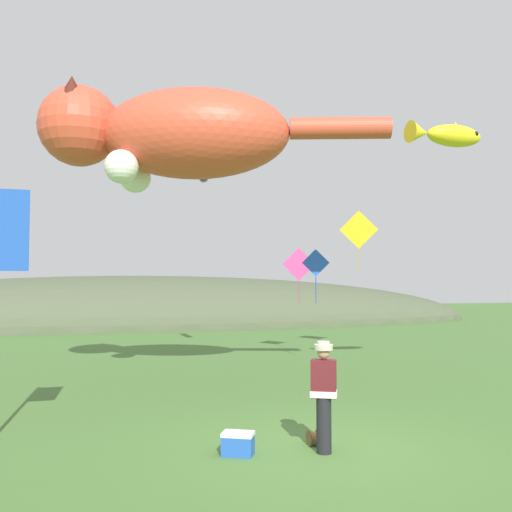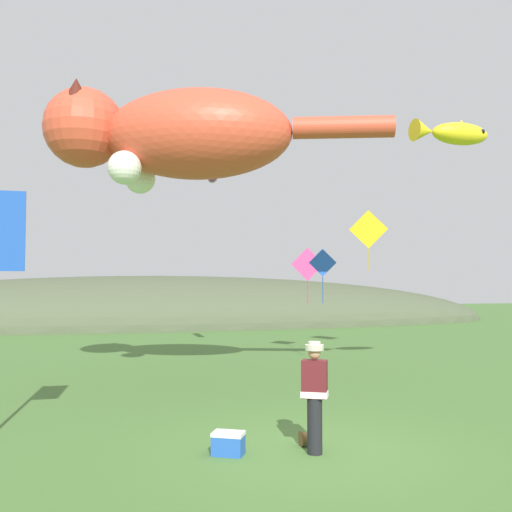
{
  "view_description": "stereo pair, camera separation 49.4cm",
  "coord_description": "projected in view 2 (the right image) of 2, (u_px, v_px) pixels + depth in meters",
  "views": [
    {
      "loc": [
        -3.83,
        -8.66,
        2.69
      ],
      "look_at": [
        0.0,
        4.0,
        3.35
      ],
      "focal_mm": 40.0,
      "sensor_mm": 36.0,
      "label": 1
    },
    {
      "loc": [
        -3.35,
        -8.79,
        2.69
      ],
      "look_at": [
        0.0,
        4.0,
        3.35
      ],
      "focal_mm": 40.0,
      "sensor_mm": 36.0,
      "label": 2
    }
  ],
  "objects": [
    {
      "name": "kite_diamond_blue",
      "position": [
        323.0,
        263.0,
        19.24
      ],
      "size": [
        0.89,
        0.31,
        1.84
      ],
      "color": "blue"
    },
    {
      "name": "distant_hill_ridge",
      "position": [
        158.0,
        325.0,
        37.81
      ],
      "size": [
        48.56,
        12.75,
        6.5
      ],
      "color": "#4C563D",
      "rests_on": "ground"
    },
    {
      "name": "festival_attendant",
      "position": [
        315.0,
        393.0,
        9.09
      ],
      "size": [
        0.49,
        0.43,
        1.77
      ],
      "color": "black",
      "rests_on": "ground"
    },
    {
      "name": "kite_giant_cat",
      "position": [
        173.0,
        135.0,
        15.52
      ],
      "size": [
        9.18,
        4.21,
        2.89
      ],
      "color": "#E04C33"
    },
    {
      "name": "ground_plane",
      "position": [
        319.0,
        451.0,
        9.21
      ],
      "size": [
        120.0,
        120.0,
        0.0
      ],
      "primitive_type": "plane",
      "color": "#477033"
    },
    {
      "name": "kite_tube_streamer",
      "position": [
        216.0,
        173.0,
        21.73
      ],
      "size": [
        0.44,
        1.86,
        0.44
      ],
      "color": "#8C268C"
    },
    {
      "name": "kite_diamond_gold",
      "position": [
        368.0,
        230.0,
        22.87
      ],
      "size": [
        1.37,
        0.76,
        2.45
      ],
      "color": "yellow"
    },
    {
      "name": "kite_spool",
      "position": [
        306.0,
        438.0,
        9.47
      ],
      "size": [
        0.17,
        0.26,
        0.26
      ],
      "color": "olive",
      "rests_on": "ground"
    },
    {
      "name": "kite_fish_windsock",
      "position": [
        452.0,
        133.0,
        15.68
      ],
      "size": [
        2.32,
        0.71,
        0.71
      ],
      "color": "yellow"
    },
    {
      "name": "picnic_cooler",
      "position": [
        228.0,
        443.0,
        8.99
      ],
      "size": [
        0.59,
        0.52,
        0.36
      ],
      "color": "blue",
      "rests_on": "ground"
    },
    {
      "name": "kite_diamond_pink",
      "position": [
        308.0,
        265.0,
        22.14
      ],
      "size": [
        1.28,
        0.24,
        2.2
      ],
      "color": "#E53F8C"
    }
  ]
}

